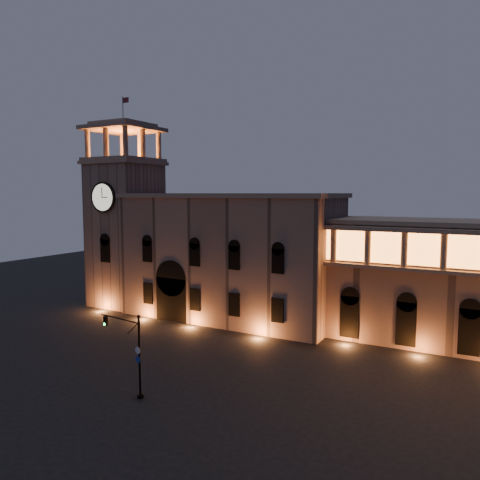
{
  "coord_description": "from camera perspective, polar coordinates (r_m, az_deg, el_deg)",
  "views": [
    {
      "loc": [
        30.63,
        -34.83,
        17.59
      ],
      "look_at": [
        2.8,
        16.0,
        11.79
      ],
      "focal_mm": 35.0,
      "sensor_mm": 36.0,
      "label": 1
    }
  ],
  "objects": [
    {
      "name": "government_building",
      "position": [
        66.1,
        -1.24,
        -1.96
      ],
      "size": [
        30.8,
        12.8,
        17.6
      ],
      "color": "#7F6353",
      "rests_on": "ground"
    },
    {
      "name": "clock_tower",
      "position": [
        75.85,
        -13.77,
        1.7
      ],
      "size": [
        9.8,
        9.8,
        32.4
      ],
      "color": "#7F6353",
      "rests_on": "ground"
    },
    {
      "name": "traffic_light",
      "position": [
        42.69,
        -12.99,
        -13.21
      ],
      "size": [
        5.31,
        1.04,
        7.33
      ],
      "rotation": [
        0.0,
        0.0,
        -0.13
      ],
      "color": "black",
      "rests_on": "ground"
    },
    {
      "name": "ground",
      "position": [
        49.6,
        -12.23,
        -15.19
      ],
      "size": [
        160.0,
        160.0,
        0.0
      ],
      "primitive_type": "plane",
      "color": "black",
      "rests_on": "ground"
    }
  ]
}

